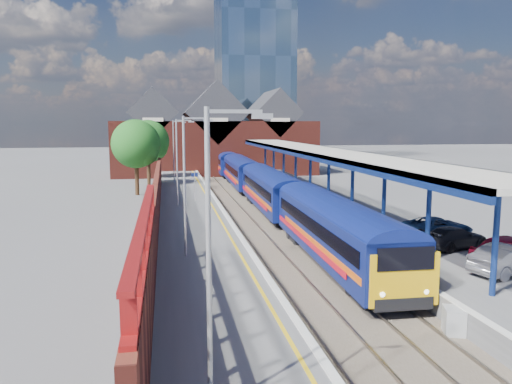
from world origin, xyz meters
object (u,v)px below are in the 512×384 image
lamp_post_c (179,157)px  parked_car_blue (437,227)px  parked_car_dark (454,238)px  lamp_post_d (175,147)px  lamp_post_a (215,244)px  parked_car_silver (511,259)px  platform_sign (195,182)px  parked_car_red (511,250)px  train (254,178)px  lamp_post_b (187,178)px  relay_cabinet (454,321)px

lamp_post_c → parked_car_blue: bearing=-43.7°
parked_car_dark → lamp_post_d: bearing=5.8°
lamp_post_a → parked_car_silver: bearing=31.0°
platform_sign → parked_car_red: 26.20m
train → lamp_post_b: size_ratio=9.42×
lamp_post_a → lamp_post_d: 46.00m
lamp_post_b → relay_cabinet: lamp_post_b is taller
parked_car_red → platform_sign: bearing=12.7°
train → relay_cabinet: 34.22m
platform_sign → parked_car_silver: platform_sign is taller
parked_car_red → train: bearing=-5.0°
lamp_post_a → lamp_post_d: size_ratio=1.00×
lamp_post_d → parked_car_silver: lamp_post_d is taller
train → parked_car_dark: train is taller
parked_car_silver → platform_sign: bearing=11.4°
lamp_post_c → parked_car_blue: (14.75, -14.11, -3.41)m
platform_sign → parked_car_red: (13.50, -22.43, -0.94)m
lamp_post_c → lamp_post_d: same height
parked_car_blue → lamp_post_a: bearing=133.6°
lamp_post_a → platform_sign: 32.11m
train → platform_sign: (-6.49, -7.17, 0.57)m
platform_sign → parked_car_red: bearing=-59.0°
train → parked_car_dark: 26.86m
parked_car_dark → relay_cabinet: bearing=131.0°
lamp_post_b → parked_car_dark: size_ratio=1.75×
platform_sign → lamp_post_d: bearing=95.6°
lamp_post_b → train: bearing=72.7°
lamp_post_b → parked_car_red: (14.86, -4.43, -3.24)m
train → platform_sign: bearing=-132.2°
platform_sign → parked_car_red: size_ratio=0.57×
platform_sign → relay_cabinet: (7.80, -26.99, -2.19)m
lamp_post_a → parked_car_dark: 19.52m
train → parked_car_red: bearing=-76.7°
train → platform_sign: size_ratio=26.38×
lamp_post_c → lamp_post_a: bearing=-90.0°
lamp_post_d → platform_sign: bearing=-84.4°
relay_cabinet → lamp_post_b: bearing=155.6°
lamp_post_d → parked_car_red: (14.86, -36.43, -3.24)m
train → lamp_post_a: size_ratio=9.42×
parked_car_red → parked_car_dark: size_ratio=1.10×
train → lamp_post_d: bearing=139.0°
lamp_post_a → parked_car_dark: (14.11, 13.05, -3.41)m
lamp_post_b → lamp_post_c: bearing=90.0°
parked_car_blue → relay_cabinet: (-5.58, -10.88, -1.08)m
train → lamp_post_d: lamp_post_d is taller
relay_cabinet → parked_car_dark: bearing=78.5°
parked_car_dark → parked_car_silver: bearing=160.8°
parked_car_silver → parked_car_blue: (0.78, 7.50, -0.10)m
lamp_post_d → parked_car_blue: 33.70m
lamp_post_a → parked_car_dark: lamp_post_a is taller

